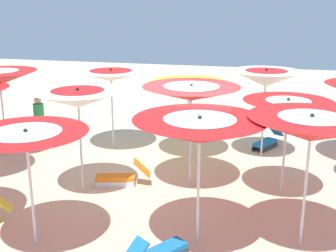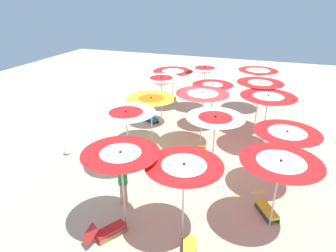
# 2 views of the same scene
# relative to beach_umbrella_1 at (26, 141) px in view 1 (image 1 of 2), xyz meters

# --- Properties ---
(ground) EXTENTS (39.47, 39.47, 0.04)m
(ground) POSITION_rel_beach_umbrella_1_xyz_m (-2.01, -3.11, -1.99)
(ground) COLOR beige
(beach_umbrella_1) EXTENTS (2.13, 2.13, 2.19)m
(beach_umbrella_1) POSITION_rel_beach_umbrella_1_xyz_m (0.00, 0.00, 0.00)
(beach_umbrella_1) COLOR silver
(beach_umbrella_1) RESTS_ON ground
(beach_umbrella_2) EXTENTS (2.29, 2.29, 2.42)m
(beach_umbrella_2) POSITION_rel_beach_umbrella_1_xyz_m (-2.86, -0.71, 0.18)
(beach_umbrella_2) COLOR silver
(beach_umbrella_2) RESTS_ON ground
(beach_umbrella_3) EXTENTS (2.15, 2.15, 2.46)m
(beach_umbrella_3) POSITION_rel_beach_umbrella_1_xyz_m (-4.68, -1.14, 0.22)
(beach_umbrella_3) COLOR silver
(beach_umbrella_3) RESTS_ON ground
(beach_umbrella_6) EXTENTS (2.02, 2.02, 2.44)m
(beach_umbrella_6) POSITION_rel_beach_umbrella_1_xyz_m (0.13, -2.32, 0.23)
(beach_umbrella_6) COLOR silver
(beach_umbrella_6) RESTS_ON ground
(beach_umbrella_7) EXTENTS (2.24, 2.24, 2.46)m
(beach_umbrella_7) POSITION_rel_beach_umbrella_1_xyz_m (-2.21, -3.30, 0.27)
(beach_umbrella_7) COLOR silver
(beach_umbrella_7) RESTS_ON ground
(beach_umbrella_8) EXTENTS (1.96, 1.96, 2.25)m
(beach_umbrella_8) POSITION_rel_beach_umbrella_1_xyz_m (-4.35, -3.30, 0.03)
(beach_umbrella_8) COLOR silver
(beach_umbrella_8) RESTS_ON ground
(beach_umbrella_11) EXTENTS (2.14, 2.14, 2.39)m
(beach_umbrella_11) POSITION_rel_beach_umbrella_1_xyz_m (0.57, -5.45, 0.21)
(beach_umbrella_11) COLOR silver
(beach_umbrella_11) RESTS_ON ground
(beach_umbrella_12) EXTENTS (2.15, 2.15, 2.17)m
(beach_umbrella_12) POSITION_rel_beach_umbrella_1_xyz_m (-1.74, -5.43, -0.01)
(beach_umbrella_12) COLOR silver
(beach_umbrella_12) RESTS_ON ground
(beach_umbrella_13) EXTENTS (1.91, 1.91, 2.51)m
(beach_umbrella_13) POSITION_rel_beach_umbrella_1_xyz_m (-3.81, -5.73, 0.27)
(beach_umbrella_13) COLOR silver
(beach_umbrella_13) RESTS_ON ground
(lounger_1) EXTENTS (1.35, 0.69, 0.64)m
(lounger_1) POSITION_rel_beach_umbrella_1_xyz_m (-0.60, -2.83, -1.76)
(lounger_1) COLOR silver
(lounger_1) RESTS_ON ground
(lounger_3) EXTENTS (0.92, 1.30, 0.59)m
(lounger_3) POSITION_rel_beach_umbrella_1_xyz_m (-3.94, -6.48, -1.76)
(lounger_3) COLOR #333338
(lounger_3) RESTS_ON ground
(lounger_5) EXTENTS (0.97, 1.19, 0.59)m
(lounger_5) POSITION_rel_beach_umbrella_1_xyz_m (-2.34, 0.04, -1.77)
(lounger_5) COLOR #333338
(lounger_5) RESTS_ON ground
(beachgoer_0) EXTENTS (0.30, 0.30, 1.61)m
(beachgoer_0) POSITION_rel_beach_umbrella_1_xyz_m (2.54, -4.67, -1.13)
(beachgoer_0) COLOR #D8A87F
(beachgoer_0) RESTS_ON ground
(beach_ball) EXTENTS (0.30, 0.30, 0.30)m
(beach_ball) POSITION_rel_beach_umbrella_1_xyz_m (0.48, -8.37, -1.82)
(beach_ball) COLOR white
(beach_ball) RESTS_ON ground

